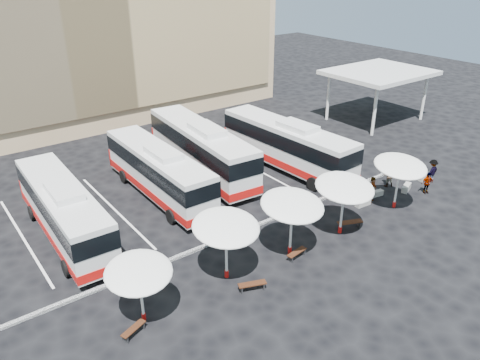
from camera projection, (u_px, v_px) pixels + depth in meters
ground at (256, 232)px, 29.60m from camera, size 120.00×120.00×0.00m
service_canopy at (379, 74)px, 47.63m from camera, size 10.00×8.00×5.20m
curb_divider at (251, 227)px, 29.93m from camera, size 34.00×0.25×0.15m
bay_lines at (190, 187)px, 35.36m from camera, size 24.15×12.00×0.01m
bus_0 at (63, 209)px, 28.27m from camera, size 3.01×12.01×3.79m
bus_1 at (158, 170)px, 33.29m from camera, size 2.95×12.19×3.86m
bus_2 at (201, 147)px, 36.74m from camera, size 3.88×13.45×4.21m
bus_3 at (287, 144)px, 37.62m from camera, size 3.44×12.99×4.09m
sunshade_0 at (139, 273)px, 21.28m from camera, size 3.80×3.83×3.28m
sunshade_1 at (226, 227)px, 24.10m from camera, size 3.58×3.63×3.72m
sunshade_2 at (292, 205)px, 26.10m from camera, size 3.74×3.78×3.78m
sunshade_3 at (345, 188)px, 28.13m from camera, size 4.34×4.37×3.76m
sunshade_4 at (400, 166)px, 31.15m from camera, size 4.45×4.47×3.67m
wood_bench_0 at (134, 330)px, 21.46m from camera, size 1.36×0.80×0.41m
wood_bench_1 at (252, 285)px, 24.29m from camera, size 1.53×0.91×0.45m
wood_bench_2 at (297, 253)px, 26.92m from camera, size 1.44×0.56×0.43m
wood_bench_3 at (350, 223)px, 29.81m from camera, size 1.68×1.04×0.50m
conc_bench_0 at (363, 203)px, 32.62m from camera, size 1.21×0.47×0.45m
conc_bench_1 at (376, 194)px, 33.89m from camera, size 1.13×0.54×0.41m
conc_bench_2 at (406, 188)px, 34.68m from camera, size 1.30×0.83×0.46m
conc_bench_3 at (425, 177)px, 36.38m from camera, size 1.29×0.51×0.47m
passenger_0 at (372, 189)px, 32.86m from camera, size 0.81×0.68×1.90m
passenger_1 at (389, 175)px, 35.06m from camera, size 1.09×1.00×1.80m
passenger_2 at (427, 183)px, 34.06m from camera, size 1.03×0.69×1.63m
passenger_3 at (432, 171)px, 35.78m from camera, size 1.17×0.68×1.80m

